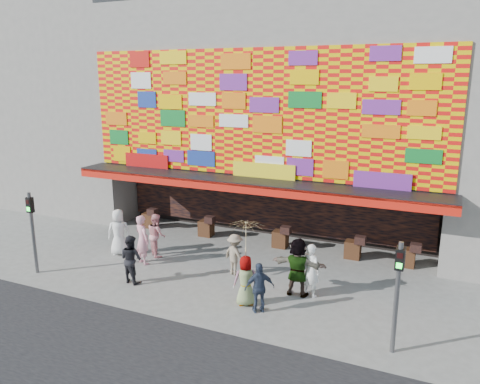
{
  "coord_description": "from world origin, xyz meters",
  "views": [
    {
      "loc": [
        7.0,
        -12.93,
        6.89
      ],
      "look_at": [
        0.32,
        2.0,
        2.89
      ],
      "focal_mm": 35.0,
      "sensor_mm": 36.0,
      "label": 1
    }
  ],
  "objects_px": {
    "ped_h": "(311,270)",
    "ped_e": "(259,288)",
    "ped_f": "(298,267)",
    "ped_c": "(131,259)",
    "signal_left": "(32,224)",
    "signal_right": "(398,285)",
    "parasol": "(246,237)",
    "ped_g": "(246,281)",
    "ped_d": "(235,255)",
    "ped_b": "(142,240)",
    "ped_a": "(119,232)",
    "ped_i": "(157,235)"
  },
  "relations": [
    {
      "from": "ped_e",
      "to": "ped_i",
      "type": "distance_m",
      "value": 6.07
    },
    {
      "from": "ped_i",
      "to": "ped_e",
      "type": "bearing_deg",
      "value": -165.85
    },
    {
      "from": "ped_h",
      "to": "ped_b",
      "type": "bearing_deg",
      "value": 21.27
    },
    {
      "from": "ped_b",
      "to": "ped_f",
      "type": "bearing_deg",
      "value": -157.92
    },
    {
      "from": "ped_b",
      "to": "ped_c",
      "type": "relative_size",
      "value": 1.13
    },
    {
      "from": "ped_a",
      "to": "ped_f",
      "type": "height_order",
      "value": "ped_f"
    },
    {
      "from": "signal_right",
      "to": "ped_e",
      "type": "distance_m",
      "value": 4.12
    },
    {
      "from": "ped_b",
      "to": "ped_f",
      "type": "xyz_separation_m",
      "value": [
        6.15,
        -0.17,
        0.01
      ]
    },
    {
      "from": "ped_a",
      "to": "ped_d",
      "type": "relative_size",
      "value": 1.22
    },
    {
      "from": "ped_h",
      "to": "ped_e",
      "type": "bearing_deg",
      "value": 78.49
    },
    {
      "from": "parasol",
      "to": "ped_f",
      "type": "bearing_deg",
      "value": 45.76
    },
    {
      "from": "ped_b",
      "to": "ped_c",
      "type": "xyz_separation_m",
      "value": [
        0.62,
        -1.54,
        -0.11
      ]
    },
    {
      "from": "ped_a",
      "to": "ped_f",
      "type": "xyz_separation_m",
      "value": [
        7.58,
        -0.58,
        0.04
      ]
    },
    {
      "from": "ped_d",
      "to": "ped_h",
      "type": "height_order",
      "value": "ped_h"
    },
    {
      "from": "ped_c",
      "to": "ped_g",
      "type": "distance_m",
      "value": 4.26
    },
    {
      "from": "parasol",
      "to": "ped_a",
      "type": "bearing_deg",
      "value": 163.43
    },
    {
      "from": "ped_e",
      "to": "ped_b",
      "type": "bearing_deg",
      "value": -52.35
    },
    {
      "from": "ped_a",
      "to": "ped_h",
      "type": "distance_m",
      "value": 7.99
    },
    {
      "from": "ped_f",
      "to": "parasol",
      "type": "xyz_separation_m",
      "value": [
        -1.26,
        -1.3,
        1.25
      ]
    },
    {
      "from": "ped_h",
      "to": "signal_right",
      "type": "bearing_deg",
      "value": 162.8
    },
    {
      "from": "signal_left",
      "to": "ped_g",
      "type": "height_order",
      "value": "signal_left"
    },
    {
      "from": "ped_b",
      "to": "ped_d",
      "type": "distance_m",
      "value": 3.66
    },
    {
      "from": "ped_a",
      "to": "ped_e",
      "type": "relative_size",
      "value": 1.19
    },
    {
      "from": "parasol",
      "to": "ped_b",
      "type": "bearing_deg",
      "value": 163.29
    },
    {
      "from": "ped_d",
      "to": "ped_g",
      "type": "distance_m",
      "value": 2.32
    },
    {
      "from": "ped_c",
      "to": "signal_right",
      "type": "bearing_deg",
      "value": -174.99
    },
    {
      "from": "signal_left",
      "to": "ped_g",
      "type": "relative_size",
      "value": 1.88
    },
    {
      "from": "ped_e",
      "to": "ped_f",
      "type": "bearing_deg",
      "value": -149.06
    },
    {
      "from": "ped_e",
      "to": "ped_i",
      "type": "height_order",
      "value": "ped_i"
    },
    {
      "from": "signal_left",
      "to": "ped_c",
      "type": "xyz_separation_m",
      "value": [
        3.65,
        0.76,
        -1.02
      ]
    },
    {
      "from": "signal_left",
      "to": "ped_b",
      "type": "bearing_deg",
      "value": 37.28
    },
    {
      "from": "signal_right",
      "to": "ped_e",
      "type": "xyz_separation_m",
      "value": [
        -3.93,
        0.58,
        -1.08
      ]
    },
    {
      "from": "signal_right",
      "to": "ped_f",
      "type": "relative_size",
      "value": 1.55
    },
    {
      "from": "ped_b",
      "to": "parasol",
      "type": "xyz_separation_m",
      "value": [
        4.89,
        -1.47,
        1.27
      ]
    },
    {
      "from": "ped_c",
      "to": "signal_left",
      "type": "bearing_deg",
      "value": 21.83
    },
    {
      "from": "ped_f",
      "to": "ped_h",
      "type": "xyz_separation_m",
      "value": [
        0.4,
        0.14,
        -0.08
      ]
    },
    {
      "from": "ped_b",
      "to": "ped_i",
      "type": "bearing_deg",
      "value": -66.22
    },
    {
      "from": "ped_a",
      "to": "signal_right",
      "type": "bearing_deg",
      "value": 137.7
    },
    {
      "from": "ped_g",
      "to": "ped_c",
      "type": "bearing_deg",
      "value": -30.48
    },
    {
      "from": "signal_right",
      "to": "ped_c",
      "type": "height_order",
      "value": "signal_right"
    },
    {
      "from": "signal_left",
      "to": "ped_h",
      "type": "height_order",
      "value": "signal_left"
    },
    {
      "from": "ped_h",
      "to": "ped_i",
      "type": "distance_m",
      "value": 6.62
    },
    {
      "from": "ped_e",
      "to": "ped_h",
      "type": "xyz_separation_m",
      "value": [
        1.1,
        1.69,
        0.1
      ]
    },
    {
      "from": "ped_d",
      "to": "signal_right",
      "type": "bearing_deg",
      "value": 177.04
    },
    {
      "from": "signal_left",
      "to": "parasol",
      "type": "distance_m",
      "value": 7.96
    },
    {
      "from": "parasol",
      "to": "ped_h",
      "type": "bearing_deg",
      "value": 40.79
    },
    {
      "from": "ped_d",
      "to": "ped_e",
      "type": "distance_m",
      "value": 2.86
    },
    {
      "from": "signal_right",
      "to": "ped_f",
      "type": "xyz_separation_m",
      "value": [
        -3.23,
        2.13,
        -0.89
      ]
    },
    {
      "from": "ped_g",
      "to": "ped_i",
      "type": "relative_size",
      "value": 0.94
    },
    {
      "from": "ped_e",
      "to": "parasol",
      "type": "distance_m",
      "value": 1.56
    }
  ]
}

